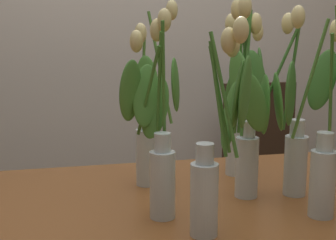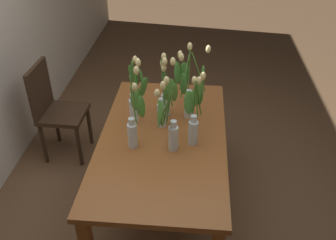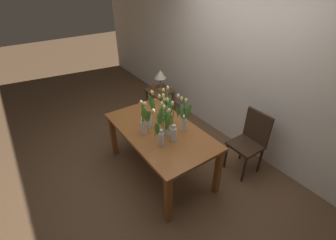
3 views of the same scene
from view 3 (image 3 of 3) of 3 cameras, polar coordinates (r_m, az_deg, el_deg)
ground_plane at (r=3.63m, az=-1.71°, el=-11.91°), size 18.00×18.00×0.00m
room_wall_rear at (r=3.82m, az=17.51°, el=12.89°), size 9.00×0.10×2.70m
dining_table at (r=3.21m, az=-1.90°, el=-3.63°), size 1.60×0.90×0.74m
tulip_vase_0 at (r=3.01m, az=3.59°, el=0.54°), size 0.18×0.19×0.54m
tulip_vase_1 at (r=2.88m, az=0.97°, el=-1.93°), size 0.19×0.10×0.54m
tulip_vase_2 at (r=2.94m, az=-0.68°, el=-0.10°), size 0.12×0.16×0.58m
tulip_vase_3 at (r=3.12m, az=-4.21°, el=1.66°), size 0.16×0.15×0.55m
tulip_vase_4 at (r=2.96m, az=-5.74°, el=-0.20°), size 0.15×0.14×0.52m
tulip_vase_5 at (r=2.74m, az=-1.40°, el=-2.27°), size 0.23×0.27×0.58m
tulip_vase_6 at (r=3.22m, az=-0.36°, el=2.36°), size 0.17×0.14×0.58m
dining_chair at (r=3.53m, az=19.14°, el=-4.41°), size 0.41×0.41×0.93m
side_table at (r=4.71m, az=-1.99°, el=5.96°), size 0.44×0.44×0.55m
table_lamp at (r=4.55m, az=-1.87°, el=10.80°), size 0.22×0.22×0.40m
pillar_candle at (r=4.72m, az=-3.58°, el=8.07°), size 0.06×0.06×0.07m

